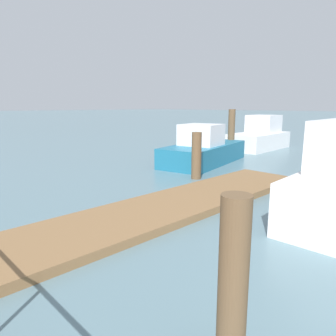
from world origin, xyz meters
TOP-DOWN VIEW (x-y plane):
  - floating_dock at (1.69, 7.00)m, footprint 10.38×2.00m
  - dock_piling_3 at (4.93, 8.77)m, footprint 0.35×0.35m
  - dock_piling_4 at (-0.94, 3.24)m, footprint 0.30×0.30m
  - dock_piling_5 at (9.97, 10.81)m, footprint 0.34×0.34m
  - moored_boat_1 at (7.46, 10.53)m, footprint 5.27×3.06m
  - moored_boat_3 at (13.58, 11.24)m, footprint 4.48×2.19m

SIDE VIEW (x-z plane):
  - floating_dock at x=1.69m, z-range 0.00..0.18m
  - moored_boat_1 at x=7.46m, z-range -0.27..1.49m
  - moored_boat_3 at x=13.58m, z-range -0.26..1.73m
  - dock_piling_3 at x=4.93m, z-range 0.00..1.65m
  - dock_piling_4 at x=-0.94m, z-range 0.00..1.75m
  - dock_piling_5 at x=9.97m, z-range 0.00..2.38m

